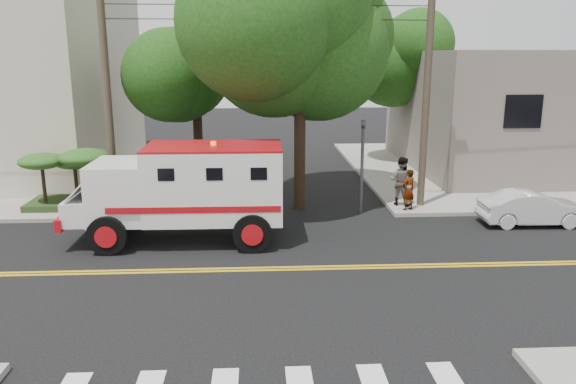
{
  "coord_description": "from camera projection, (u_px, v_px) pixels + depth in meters",
  "views": [
    {
      "loc": [
        -0.12,
        -15.06,
        5.96
      ],
      "look_at": [
        0.84,
        2.7,
        1.6
      ],
      "focal_mm": 35.0,
      "sensor_mm": 36.0,
      "label": 1
    }
  ],
  "objects": [
    {
      "name": "palm_planter",
      "position": [
        69.0,
        169.0,
        21.67
      ],
      "size": [
        3.52,
        2.63,
        2.36
      ],
      "color": "#1E3314",
      "rests_on": "sidewalk_nw"
    },
    {
      "name": "pedestrian_a",
      "position": [
        408.0,
        190.0,
        21.43
      ],
      "size": [
        0.69,
        0.6,
        1.58
      ],
      "primitive_type": "imported",
      "rotation": [
        0.0,
        0.0,
        3.63
      ],
      "color": "gray",
      "rests_on": "sidewalk_ne"
    },
    {
      "name": "parked_sedan",
      "position": [
        533.0,
        208.0,
        20.07
      ],
      "size": [
        3.79,
        1.4,
        1.24
      ],
      "primitive_type": "imported",
      "rotation": [
        0.0,
        0.0,
        1.55
      ],
      "color": "silver",
      "rests_on": "ground"
    },
    {
      "name": "traffic_signal",
      "position": [
        362.0,
        157.0,
        21.13
      ],
      "size": [
        0.15,
        0.18,
        3.6
      ],
      "color": "#3F3F42",
      "rests_on": "ground"
    },
    {
      "name": "sidewalk_ne",
      "position": [
        515.0,
        169.0,
        29.81
      ],
      "size": [
        17.0,
        17.0,
        0.15
      ],
      "primitive_type": "cube",
      "color": "gray",
      "rests_on": "ground"
    },
    {
      "name": "tree_left",
      "position": [
        202.0,
        60.0,
        25.95
      ],
      "size": [
        4.48,
        4.2,
        7.7
      ],
      "color": "black",
      "rests_on": "ground"
    },
    {
      "name": "ground",
      "position": [
        264.0,
        269.0,
        16.03
      ],
      "size": [
        100.0,
        100.0,
        0.0
      ],
      "primitive_type": "plane",
      "color": "black",
      "rests_on": "ground"
    },
    {
      "name": "armored_truck",
      "position": [
        187.0,
        187.0,
        18.11
      ],
      "size": [
        6.97,
        2.86,
        3.16
      ],
      "rotation": [
        0.0,
        0.0,
        -0.01
      ],
      "color": "silver",
      "rests_on": "ground"
    },
    {
      "name": "tree_right",
      "position": [
        423.0,
        52.0,
        30.33
      ],
      "size": [
        4.8,
        4.5,
        8.2
      ],
      "color": "black",
      "rests_on": "ground"
    },
    {
      "name": "utility_pole_right",
      "position": [
        426.0,
        94.0,
        21.3
      ],
      "size": [
        0.28,
        0.28,
        9.0
      ],
      "primitive_type": "cylinder",
      "color": "#382D23",
      "rests_on": "ground"
    },
    {
      "name": "utility_pole_left",
      "position": [
        107.0,
        96.0,
        20.48
      ],
      "size": [
        0.28,
        0.28,
        9.0
      ],
      "primitive_type": "cylinder",
      "color": "#382D23",
      "rests_on": "ground"
    },
    {
      "name": "building_right",
      "position": [
        544.0,
        109.0,
        29.64
      ],
      "size": [
        14.0,
        12.0,
        6.0
      ],
      "primitive_type": "cube",
      "color": "slate",
      "rests_on": "sidewalk_ne"
    },
    {
      "name": "pedestrian_b",
      "position": [
        401.0,
        181.0,
        22.11
      ],
      "size": [
        1.19,
        1.15,
        1.93
      ],
      "primitive_type": "imported",
      "rotation": [
        0.0,
        0.0,
        2.51
      ],
      "color": "gray",
      "rests_on": "sidewalk_ne"
    },
    {
      "name": "accessibility_sign",
      "position": [
        99.0,
        179.0,
        21.36
      ],
      "size": [
        0.45,
        0.1,
        2.02
      ],
      "color": "#3F3F42",
      "rests_on": "ground"
    },
    {
      "name": "tree_main",
      "position": [
        313.0,
        20.0,
        20.43
      ],
      "size": [
        6.08,
        5.7,
        9.85
      ],
      "color": "black",
      "rests_on": "ground"
    }
  ]
}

